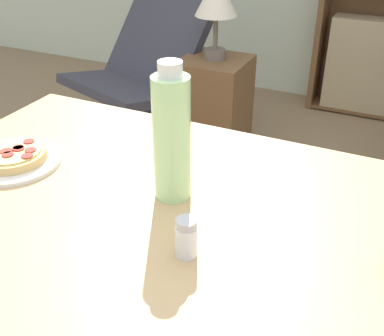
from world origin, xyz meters
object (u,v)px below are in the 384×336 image
drink_bottle (172,137)px  lounge_chair_near (142,94)px  salt_shaker (186,238)px  side_table (214,109)px  pizza_on_plate (13,158)px

drink_bottle → lounge_chair_near: (-0.99, 1.51, -0.62)m
salt_shaker → side_table: (-0.64, 1.66, -0.54)m
salt_shaker → pizza_on_plate: bearing=166.9°
pizza_on_plate → lounge_chair_near: (-0.61, 1.55, -0.51)m
pizza_on_plate → side_table: bearing=95.6°
side_table → lounge_chair_near: bearing=178.5°
drink_bottle → lounge_chair_near: 1.91m
drink_bottle → pizza_on_plate: bearing=-174.1°
drink_bottle → salt_shaker: 0.21m
lounge_chair_near → salt_shaker: bearing=-37.4°
pizza_on_plate → lounge_chair_near: lounge_chair_near is taller
pizza_on_plate → salt_shaker: size_ratio=2.91×
side_table → salt_shaker: bearing=-68.8°
pizza_on_plate → salt_shaker: bearing=-13.1°
pizza_on_plate → drink_bottle: drink_bottle is taller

